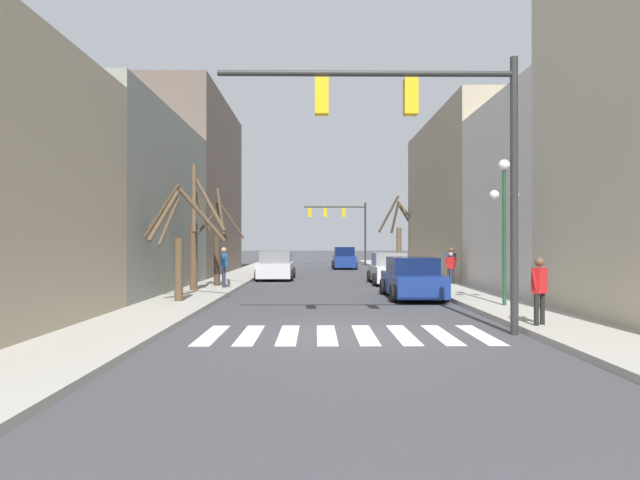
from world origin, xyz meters
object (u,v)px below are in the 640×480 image
at_px(car_parked_right_near, 276,266).
at_px(traffic_signal_near, 429,132).
at_px(pedestrian_on_right_sidewalk, 224,264).
at_px(street_lamp_right_corner, 504,203).
at_px(street_tree_right_far, 177,244).
at_px(traffic_signal_far, 342,219).
at_px(street_tree_right_near, 398,234).
at_px(street_tree_left_near, 197,234).
at_px(car_parked_left_mid, 412,279).
at_px(street_tree_left_mid, 218,240).
at_px(car_parked_left_far, 344,259).
at_px(pedestrian_crossing_street, 539,285).
at_px(car_parked_left_near, 389,269).
at_px(pedestrian_waiting_at_curb, 451,265).
at_px(pedestrian_on_left_sidewalk, 451,262).

bearing_deg(car_parked_right_near, traffic_signal_near, -164.15).
bearing_deg(car_parked_right_near, pedestrian_on_right_sidewalk, 165.06).
xyz_separation_m(street_lamp_right_corner, street_tree_right_far, (-10.84, 1.25, -1.34)).
bearing_deg(traffic_signal_near, traffic_signal_far, 90.27).
height_order(traffic_signal_far, pedestrian_on_right_sidewalk, traffic_signal_far).
height_order(street_tree_right_near, street_tree_left_near, street_tree_right_near).
height_order(car_parked_left_mid, street_tree_left_mid, street_tree_left_mid).
height_order(street_lamp_right_corner, car_parked_left_mid, street_lamp_right_corner).
xyz_separation_m(car_parked_right_near, car_parked_left_far, (4.68, 11.84, 0.06)).
bearing_deg(street_tree_left_near, pedestrian_crossing_street, -40.27).
xyz_separation_m(street_lamp_right_corner, car_parked_left_far, (-3.71, 25.10, -2.62)).
relative_size(car_parked_left_near, street_tree_right_far, 1.02).
bearing_deg(car_parked_left_near, car_parked_left_far, 5.52).
distance_m(car_parked_left_far, street_tree_right_near, 4.94).
xyz_separation_m(traffic_signal_near, pedestrian_waiting_at_curb, (3.97, 12.71, -3.70)).
bearing_deg(traffic_signal_near, pedestrian_on_right_sidewalk, 122.26).
relative_size(pedestrian_on_right_sidewalk, street_tree_left_mid, 0.39).
xyz_separation_m(street_tree_left_near, street_tree_right_far, (0.24, -3.78, -0.39)).
relative_size(street_lamp_right_corner, street_tree_left_near, 0.88).
height_order(pedestrian_on_right_sidewalk, street_tree_left_near, street_tree_left_near).
height_order(traffic_signal_near, street_tree_right_far, traffic_signal_near).
relative_size(pedestrian_on_left_sidewalk, street_tree_left_mid, 0.38).
bearing_deg(traffic_signal_near, pedestrian_waiting_at_curb, 72.64).
distance_m(car_parked_left_near, pedestrian_on_left_sidewalk, 3.20).
distance_m(car_parked_right_near, street_tree_right_near, 13.68).
relative_size(pedestrian_waiting_at_curb, pedestrian_on_left_sidewalk, 0.88).
xyz_separation_m(pedestrian_crossing_street, pedestrian_on_left_sidewalk, (1.27, 12.58, 0.06)).
xyz_separation_m(traffic_signal_far, car_parked_left_mid, (1.25, -27.30, -3.60)).
bearing_deg(car_parked_left_far, pedestrian_on_right_sidewalk, 160.80).
bearing_deg(street_tree_left_mid, car_parked_left_near, 17.32).
distance_m(street_lamp_right_corner, car_parked_left_mid, 4.92).
distance_m(car_parked_left_near, pedestrian_crossing_street, 13.94).
bearing_deg(street_tree_left_mid, street_tree_right_far, -91.93).
relative_size(traffic_signal_near, car_parked_left_far, 1.66).
relative_size(traffic_signal_near, street_tree_right_near, 1.22).
distance_m(car_parked_left_near, pedestrian_on_right_sidewalk, 8.71).
distance_m(car_parked_left_far, street_tree_right_far, 24.93).
xyz_separation_m(car_parked_left_far, pedestrian_waiting_at_curb, (4.28, -16.68, 0.23)).
relative_size(car_parked_right_near, pedestrian_on_right_sidewalk, 2.44).
relative_size(car_parked_left_far, street_tree_left_near, 0.80).
xyz_separation_m(street_lamp_right_corner, street_tree_left_mid, (-10.63, 7.38, -1.19)).
height_order(car_parked_right_near, pedestrian_on_right_sidewalk, pedestrian_on_right_sidewalk).
height_order(traffic_signal_far, car_parked_left_mid, traffic_signal_far).
bearing_deg(car_parked_left_near, traffic_signal_near, 175.38).
bearing_deg(street_tree_right_near, car_parked_left_mid, -97.98).
bearing_deg(pedestrian_on_right_sidewalk, traffic_signal_far, -31.98).
bearing_deg(car_parked_left_far, pedestrian_waiting_at_curb, -165.61).
xyz_separation_m(car_parked_left_mid, street_tree_right_near, (2.81, 20.07, 2.07)).
bearing_deg(street_tree_right_near, traffic_signal_near, -98.00).
distance_m(street_lamp_right_corner, street_tree_left_mid, 13.00).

